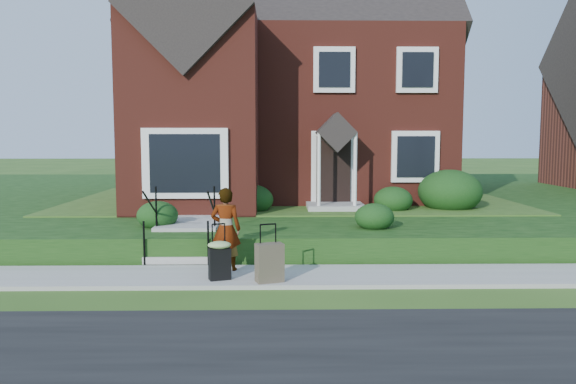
{
  "coord_description": "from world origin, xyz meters",
  "views": [
    {
      "loc": [
        -0.43,
        -10.43,
        2.67
      ],
      "look_at": [
        -0.2,
        2.0,
        1.45
      ],
      "focal_mm": 35.0,
      "sensor_mm": 36.0,
      "label": 1
    }
  ],
  "objects_px": {
    "front_steps": "(184,237)",
    "woman": "(226,229)",
    "suitcase_olive": "(270,263)",
    "suitcase_black": "(220,258)"
  },
  "relations": [
    {
      "from": "front_steps",
      "to": "suitcase_olive",
      "type": "relative_size",
      "value": 1.93
    },
    {
      "from": "front_steps",
      "to": "woman",
      "type": "xyz_separation_m",
      "value": [
        1.05,
        -1.47,
        0.41
      ]
    },
    {
      "from": "front_steps",
      "to": "woman",
      "type": "bearing_deg",
      "value": -54.33
    },
    {
      "from": "suitcase_olive",
      "to": "suitcase_black",
      "type": "bearing_deg",
      "value": 150.1
    },
    {
      "from": "woman",
      "to": "suitcase_black",
      "type": "xyz_separation_m",
      "value": [
        -0.05,
        -0.74,
        -0.41
      ]
    },
    {
      "from": "front_steps",
      "to": "suitcase_olive",
      "type": "bearing_deg",
      "value": -51.27
    },
    {
      "from": "suitcase_black",
      "to": "suitcase_olive",
      "type": "bearing_deg",
      "value": -29.55
    },
    {
      "from": "front_steps",
      "to": "woman",
      "type": "height_order",
      "value": "woman"
    },
    {
      "from": "front_steps",
      "to": "suitcase_black",
      "type": "xyz_separation_m",
      "value": [
        1.01,
        -2.21,
        0.0
      ]
    },
    {
      "from": "front_steps",
      "to": "suitcase_black",
      "type": "distance_m",
      "value": 2.43
    }
  ]
}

